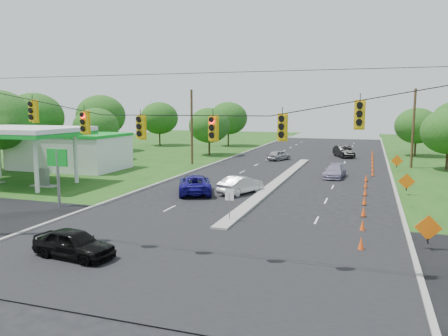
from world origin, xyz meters
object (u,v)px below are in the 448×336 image
(black_sedan, at_px, (74,244))
(blue_pickup, at_px, (195,184))
(white_sedan, at_px, (241,185))
(gas_station, at_px, (62,148))

(black_sedan, xyz_separation_m, blue_pickup, (-0.55, 16.06, 0.07))
(black_sedan, bearing_deg, white_sedan, -3.37)
(black_sedan, bearing_deg, gas_station, 46.26)
(gas_station, relative_size, black_sedan, 4.85)
(blue_pickup, bearing_deg, gas_station, -43.02)
(gas_station, xyz_separation_m, blue_pickup, (18.22, -6.56, -1.82))
(black_sedan, bearing_deg, blue_pickup, 8.55)
(gas_station, distance_m, blue_pickup, 19.45)
(white_sedan, height_order, blue_pickup, blue_pickup)
(black_sedan, height_order, white_sedan, white_sedan)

